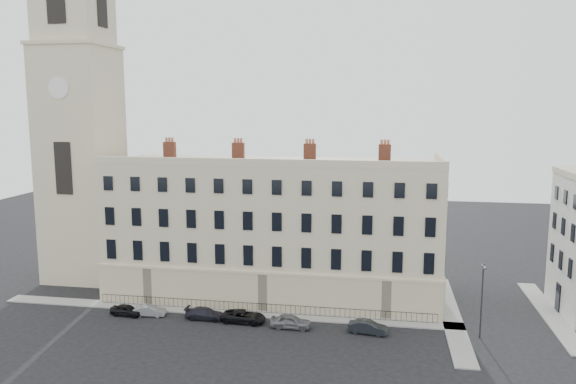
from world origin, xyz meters
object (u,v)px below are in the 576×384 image
object	(u,v)px
car_b	(150,311)
car_d	(244,316)
car_c	(205,314)
car_e	(291,321)
streetlamp	(482,297)
car_f	(368,327)
car_a	(127,310)

from	to	relation	value
car_b	car_d	bearing A→B (deg)	-96.48
car_c	car_e	size ratio (longest dim) A/B	1.03
car_e	streetlamp	distance (m)	17.73
car_d	car_b	bearing A→B (deg)	92.46
car_c	car_f	xyz separation A→B (m)	(16.07, -0.82, 0.03)
car_a	car_d	distance (m)	12.15
streetlamp	car_c	bearing A→B (deg)	172.39
car_c	car_e	bearing A→B (deg)	-94.07
car_a	car_e	xyz separation A→B (m)	(16.93, -0.41, 0.09)
car_b	car_c	bearing A→B (deg)	-95.56
car_a	car_f	xyz separation A→B (m)	(24.24, -0.46, 0.04)
car_f	car_a	bearing A→B (deg)	96.90
car_d	streetlamp	distance (m)	22.45
car_d	car_e	size ratio (longest dim) A/B	1.11
car_e	streetlamp	xyz separation A→B (m)	(17.42, 0.55, 3.24)
car_b	car_f	size ratio (longest dim) A/B	0.87
car_f	streetlamp	xyz separation A→B (m)	(10.11, 0.59, 3.30)
car_b	streetlamp	bearing A→B (deg)	-96.39
car_a	car_f	distance (m)	24.24
car_a	streetlamp	world-z (taller)	streetlamp
car_a	car_f	size ratio (longest dim) A/B	0.91
car_f	streetlamp	bearing A→B (deg)	-78.65
car_e	car_a	bearing A→B (deg)	88.73
car_c	car_d	xyz separation A→B (m)	(3.98, -0.12, 0.02)
car_a	car_d	world-z (taller)	car_d
car_a	streetlamp	xyz separation A→B (m)	(34.35, 0.14, 3.33)
car_c	car_f	world-z (taller)	car_f
car_a	car_e	world-z (taller)	car_e
car_b	streetlamp	xyz separation A→B (m)	(31.99, -0.17, 3.38)
car_e	car_f	distance (m)	7.31
car_c	car_f	distance (m)	16.09
car_b	car_a	bearing A→B (deg)	91.31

